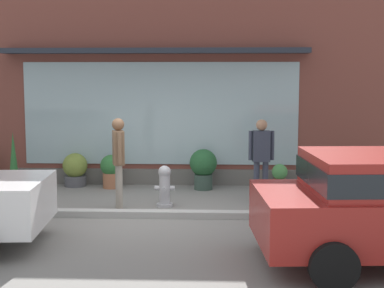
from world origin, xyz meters
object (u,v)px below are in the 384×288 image
pedestrian_with_handbag (118,156)px  pedestrian_passerby (261,153)px  potted_plant_trailing_edge (347,168)px  potted_plant_window_center (280,175)px  potted_plant_low_front (14,161)px  potted_plant_by_entrance (75,169)px  potted_plant_window_right (203,167)px  fire_hydrant (165,186)px  potted_plant_doorstep (111,170)px

pedestrian_with_handbag → pedestrian_passerby: size_ratio=1.04×
potted_plant_trailing_edge → potted_plant_window_center: 1.53m
potted_plant_trailing_edge → potted_plant_low_front: potted_plant_low_front is taller
potted_plant_window_center → potted_plant_by_entrance: bearing=179.2°
potted_plant_by_entrance → pedestrian_with_handbag: bearing=-57.7°
pedestrian_with_handbag → potted_plant_window_right: size_ratio=1.91×
pedestrian_with_handbag → fire_hydrant: bearing=-90.8°
pedestrian_passerby → potted_plant_window_center: 1.67m
fire_hydrant → pedestrian_passerby: 2.06m
potted_plant_trailing_edge → potted_plant_window_center: (-1.52, -0.06, -0.16)m
fire_hydrant → pedestrian_passerby: (1.91, 0.49, 0.58)m
potted_plant_low_front → potted_plant_by_entrance: bearing=11.1°
potted_plant_window_right → fire_hydrant: bearing=-112.5°
pedestrian_passerby → potted_plant_window_right: (-1.19, 1.23, -0.47)m
potted_plant_low_front → potted_plant_window_right: size_ratio=1.40×
pedestrian_passerby → potted_plant_doorstep: (-3.29, 1.31, -0.58)m
fire_hydrant → potted_plant_by_entrance: bearing=138.7°
fire_hydrant → potted_plant_by_entrance: fire_hydrant is taller
potted_plant_doorstep → potted_plant_window_right: (2.10, -0.08, 0.11)m
fire_hydrant → potted_plant_doorstep: (-1.38, 1.80, 0.00)m
potted_plant_low_front → pedestrian_with_handbag: bearing=-35.5°
potted_plant_window_center → potted_plant_doorstep: 3.83m
potted_plant_trailing_edge → potted_plant_doorstep: size_ratio=1.06×
potted_plant_doorstep → potted_plant_low_front: potted_plant_low_front is taller
pedestrian_with_handbag → potted_plant_window_center: (3.30, 2.16, -0.72)m
pedestrian_with_handbag → potted_plant_low_front: (-2.74, 1.96, -0.40)m
potted_plant_doorstep → potted_plant_trailing_edge: bearing=1.9°
potted_plant_trailing_edge → potted_plant_window_right: bearing=-175.4°
pedestrian_passerby → potted_plant_doorstep: size_ratio=2.20×
potted_plant_low_front → fire_hydrant: bearing=-25.5°
pedestrian_with_handbag → potted_plant_low_front: size_ratio=1.36×
fire_hydrant → potted_plant_low_front: size_ratio=0.63×
potted_plant_trailing_edge → pedestrian_with_handbag: bearing=-155.3°
potted_plant_low_front → pedestrian_passerby: bearing=-12.6°
pedestrian_passerby → potted_plant_doorstep: bearing=-25.0°
potted_plant_doorstep → potted_plant_by_entrance: (-0.88, 0.18, -0.02)m
pedestrian_passerby → potted_plant_by_entrance: bearing=-23.0°
pedestrian_with_handbag → pedestrian_passerby: (2.77, 0.73, -0.03)m
potted_plant_by_entrance → potted_plant_doorstep: bearing=-11.8°
pedestrian_passerby → potted_plant_window_right: bearing=-49.2°
pedestrian_passerby → potted_plant_low_front: size_ratio=1.31×
fire_hydrant → potted_plant_by_entrance: (-2.26, 1.98, -0.02)m
fire_hydrant → potted_plant_window_center: fire_hydrant is taller
fire_hydrant → pedestrian_with_handbag: 1.08m
fire_hydrant → potted_plant_doorstep: fire_hydrant is taller
fire_hydrant → pedestrian_passerby: pedestrian_passerby is taller
potted_plant_low_front → potted_plant_window_right: (4.32, 0.00, -0.10)m
potted_plant_doorstep → fire_hydrant: bearing=-52.4°
potted_plant_doorstep → pedestrian_with_handbag: bearing=-75.5°
pedestrian_with_handbag → potted_plant_trailing_edge: (4.83, 2.22, -0.56)m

